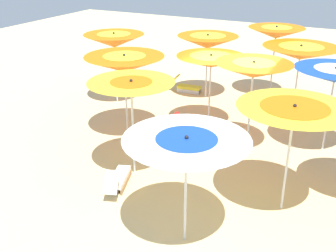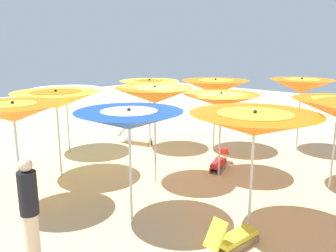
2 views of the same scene
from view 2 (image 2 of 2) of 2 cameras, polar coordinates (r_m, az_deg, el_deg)
The scene contains 15 objects.
ground at distance 9.45m, azimuth 2.92°, elevation -8.49°, with size 37.46×37.46×0.04m, color beige.
beach_umbrella_0 at distance 11.70m, azimuth -16.32°, elevation 4.97°, with size 2.20×2.20×2.17m.
beach_umbrella_1 at distance 9.41m, azimuth -17.79°, elevation 4.13°, with size 2.20×2.20×2.35m.
beach_umbrella_2 at distance 7.73m, azimuth -23.93°, elevation 2.02°, with size 1.93×1.93×2.35m.
beach_umbrella_3 at distance 11.66m, azimuth -3.06°, elevation 6.56°, with size 1.96×1.96×2.38m.
beach_umbrella_4 at distance 8.55m, azimuth -2.17°, elevation 5.07°, with size 1.92×1.92×2.50m.
beach_umbrella_5 at distance 6.59m, azimuth -6.36°, elevation 0.99°, with size 2.05×2.05×2.31m.
beach_umbrella_6 at distance 11.53m, azimuth 7.72°, elevation 6.38°, with size 2.17×2.17×2.41m.
beach_umbrella_7 at distance 9.13m, azimuth 8.66°, elevation 4.22°, with size 1.97×1.97×2.29m.
beach_umbrella_8 at distance 6.33m, azimuth 13.91°, elevation 0.32°, with size 2.30×2.30×2.34m.
beach_umbrella_9 at distance 12.09m, azimuth 20.97°, elevation 6.13°, with size 2.00×2.00×2.45m.
lounger_1 at distance 12.51m, azimuth -5.23°, elevation -2.02°, with size 1.33×0.71×0.65m.
lounger_2 at distance 6.40m, azimuth 10.62°, elevation -17.50°, with size 0.45×1.17×0.68m.
lounger_3 at distance 10.14m, azimuth 8.35°, elevation -5.83°, with size 0.74×1.26×0.51m.
beachgoer_0 at distance 6.11m, azimuth -21.69°, elevation -12.31°, with size 0.30×0.30×1.75m.
Camera 2 is at (5.54, -6.83, 3.43)m, focal length 37.35 mm.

